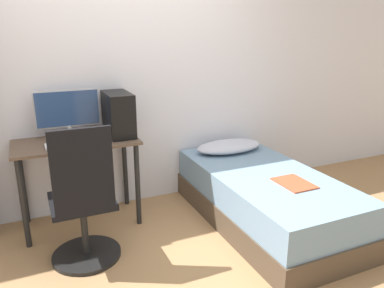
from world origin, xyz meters
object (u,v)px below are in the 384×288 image
(bed, at_px, (264,198))
(monitor, at_px, (68,111))
(pc_tower, at_px, (118,114))
(keyboard, at_px, (72,144))
(office_chair, at_px, (84,211))

(bed, height_order, monitor, monitor)
(monitor, relative_size, pc_tower, 1.30)
(keyboard, xyz_separation_m, pc_tower, (0.43, 0.14, 0.18))
(office_chair, distance_m, pc_tower, 0.95)
(monitor, distance_m, keyboard, 0.35)
(office_chair, distance_m, keyboard, 0.62)
(monitor, xyz_separation_m, keyboard, (-0.02, -0.27, -0.22))
(bed, bearing_deg, pc_tower, 148.28)
(office_chair, bearing_deg, bed, -1.11)
(keyboard, relative_size, pc_tower, 0.97)
(monitor, bearing_deg, pc_tower, -17.23)
(bed, xyz_separation_m, pc_tower, (-1.10, 0.68, 0.72))
(keyboard, bearing_deg, bed, -19.33)
(office_chair, relative_size, pc_tower, 2.55)
(monitor, bearing_deg, keyboard, -94.46)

